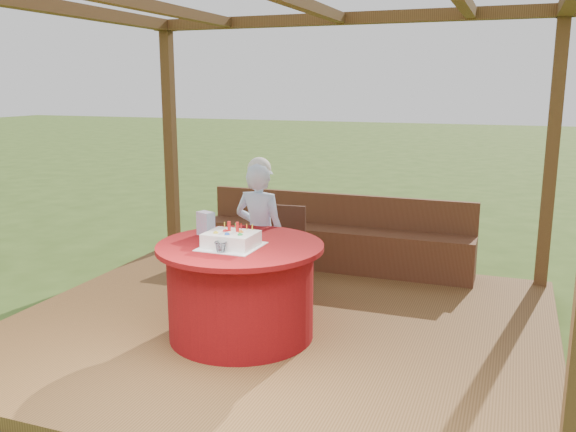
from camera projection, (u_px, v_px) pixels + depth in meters
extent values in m
plane|color=#38551C|center=(278.00, 336.00, 5.22)|extent=(60.00, 60.00, 0.00)
cube|color=brown|center=(278.00, 329.00, 5.21)|extent=(4.50, 4.00, 0.12)
cube|color=brown|center=(170.00, 143.00, 7.37)|extent=(0.12, 0.12, 2.60)
cube|color=brown|center=(552.00, 157.00, 5.92)|extent=(0.12, 0.12, 2.60)
cube|color=brown|center=(342.00, 19.00, 6.36)|extent=(4.50, 0.14, 0.12)
cube|color=brown|center=(52.00, 7.00, 5.36)|extent=(0.14, 4.00, 0.12)
cube|color=brown|center=(132.00, 2.00, 5.08)|extent=(0.10, 3.70, 0.10)
cube|color=brown|center=(334.00, 248.00, 6.71)|extent=(3.00, 0.42, 0.45)
cube|color=brown|center=(339.00, 209.00, 6.79)|extent=(3.00, 0.06, 0.35)
cylinder|color=maroon|center=(241.00, 293.00, 4.86)|extent=(1.16, 1.16, 0.72)
cylinder|color=maroon|center=(240.00, 246.00, 4.78)|extent=(1.32, 1.32, 0.04)
cube|color=#3C1E13|center=(282.00, 254.00, 5.89)|extent=(0.41, 0.41, 0.05)
cylinder|color=#3C1E13|center=(262.00, 276.00, 5.83)|extent=(0.04, 0.04, 0.38)
cylinder|color=#3C1E13|center=(293.00, 279.00, 5.75)|extent=(0.04, 0.04, 0.38)
cylinder|color=#3C1E13|center=(272.00, 267.00, 6.12)|extent=(0.04, 0.04, 0.38)
cylinder|color=#3C1E13|center=(301.00, 270.00, 6.04)|extent=(0.04, 0.04, 0.38)
cube|color=#3C1E13|center=(287.00, 228.00, 6.01)|extent=(0.38, 0.07, 0.45)
imported|color=#ABCEFE|center=(260.00, 235.00, 5.47)|extent=(0.51, 0.36, 1.32)
sphere|color=white|center=(259.00, 169.00, 5.34)|extent=(0.21, 0.21, 0.21)
cube|color=white|center=(231.00, 247.00, 4.69)|extent=(0.44, 0.44, 0.01)
cube|color=white|center=(231.00, 239.00, 4.68)|extent=(0.39, 0.31, 0.11)
cylinder|color=red|center=(229.00, 226.00, 4.71)|extent=(0.03, 0.03, 0.08)
cylinder|color=red|center=(237.00, 227.00, 4.68)|extent=(0.03, 0.03, 0.08)
sphere|color=yellow|center=(216.00, 232.00, 4.64)|extent=(0.04, 0.04, 0.04)
sphere|color=blue|center=(227.00, 233.00, 4.60)|extent=(0.04, 0.04, 0.04)
sphere|color=green|center=(240.00, 233.00, 4.58)|extent=(0.04, 0.04, 0.04)
sphere|color=red|center=(225.00, 230.00, 4.70)|extent=(0.04, 0.04, 0.04)
sphere|color=orange|center=(241.00, 231.00, 4.67)|extent=(0.04, 0.04, 0.04)
cube|color=pink|center=(206.00, 224.00, 5.03)|extent=(0.16, 0.14, 0.20)
imported|color=white|center=(221.00, 247.00, 4.52)|extent=(0.10, 0.10, 0.09)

